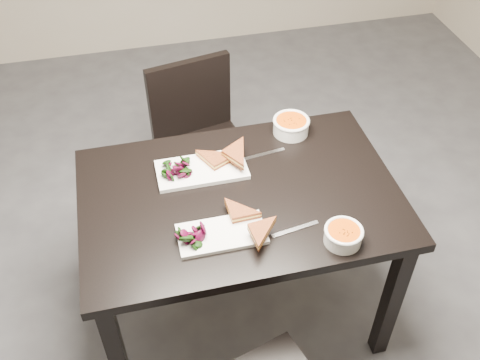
% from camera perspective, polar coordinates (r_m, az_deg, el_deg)
% --- Properties ---
extents(ground, '(5.00, 5.00, 0.00)m').
position_cam_1_polar(ground, '(2.65, -4.38, -13.71)').
color(ground, '#47474C').
rests_on(ground, ground).
extents(table, '(1.20, 0.80, 0.75)m').
position_cam_1_polar(table, '(2.16, -0.00, -3.27)').
color(table, black).
rests_on(table, ground).
extents(chair_far, '(0.50, 0.50, 0.85)m').
position_cam_1_polar(chair_far, '(2.77, -4.13, 4.51)').
color(chair_far, black).
rests_on(chair_far, ground).
extents(plate_near, '(0.31, 0.15, 0.02)m').
position_cam_1_polar(plate_near, '(1.94, -1.89, -5.58)').
color(plate_near, white).
rests_on(plate_near, table).
extents(sandwich_near, '(0.16, 0.12, 0.05)m').
position_cam_1_polar(sandwich_near, '(1.93, -0.12, -4.28)').
color(sandwich_near, '#9F4C21').
rests_on(sandwich_near, plate_near).
extents(salad_near, '(0.10, 0.09, 0.04)m').
position_cam_1_polar(salad_near, '(1.91, -4.87, -5.52)').
color(salad_near, black).
rests_on(salad_near, plate_near).
extents(soup_bowl_near, '(0.14, 0.14, 0.06)m').
position_cam_1_polar(soup_bowl_near, '(1.93, 10.58, -5.54)').
color(soup_bowl_near, white).
rests_on(soup_bowl_near, table).
extents(cutlery_near, '(0.18, 0.04, 0.00)m').
position_cam_1_polar(cutlery_near, '(1.97, 5.69, -5.05)').
color(cutlery_near, silver).
rests_on(cutlery_near, table).
extents(plate_far, '(0.35, 0.18, 0.02)m').
position_cam_1_polar(plate_far, '(2.17, -3.95, 1.06)').
color(plate_far, white).
rests_on(plate_far, table).
extents(sandwich_far, '(0.22, 0.20, 0.06)m').
position_cam_1_polar(sandwich_far, '(2.15, -2.22, 1.81)').
color(sandwich_far, '#9F4C21').
rests_on(sandwich_far, plate_far).
extents(salad_far, '(0.11, 0.10, 0.05)m').
position_cam_1_polar(salad_far, '(2.14, -6.62, 1.29)').
color(salad_far, black).
rests_on(salad_far, plate_far).
extents(soup_bowl_far, '(0.16, 0.16, 0.07)m').
position_cam_1_polar(soup_bowl_far, '(2.35, 5.27, 5.65)').
color(soup_bowl_far, white).
rests_on(soup_bowl_far, table).
extents(cutlery_far, '(0.18, 0.04, 0.00)m').
position_cam_1_polar(cutlery_far, '(2.25, 2.50, 2.68)').
color(cutlery_far, silver).
rests_on(cutlery_far, table).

